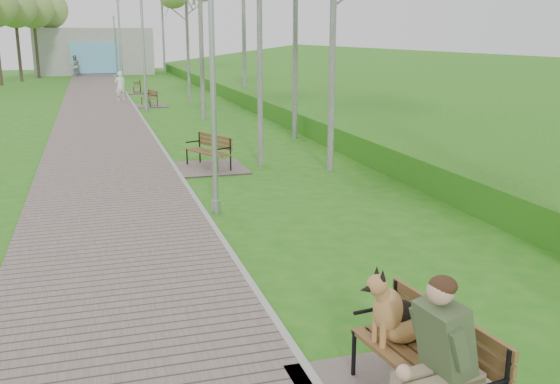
{
  "coord_description": "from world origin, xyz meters",
  "views": [
    {
      "loc": [
        -1.99,
        -8.37,
        3.48
      ],
      "look_at": [
        0.53,
        0.01,
        1.26
      ],
      "focal_mm": 40.0,
      "sensor_mm": 36.0,
      "label": 1
    }
  ],
  "objects": [
    {
      "name": "ground",
      "position": [
        0.0,
        0.0,
        0.0
      ],
      "size": [
        120.0,
        120.0,
        0.0
      ],
      "primitive_type": "plane",
      "color": "#246E15",
      "rests_on": "ground"
    },
    {
      "name": "walkway",
      "position": [
        -1.75,
        21.5,
        0.02
      ],
      "size": [
        3.5,
        67.0,
        0.04
      ],
      "primitive_type": "cube",
      "color": "#70615A",
      "rests_on": "ground"
    },
    {
      "name": "kerb",
      "position": [
        0.0,
        21.5,
        0.03
      ],
      "size": [
        0.1,
        67.0,
        0.05
      ],
      "primitive_type": "cube",
      "color": "#999993",
      "rests_on": "ground"
    },
    {
      "name": "embankment",
      "position": [
        12.0,
        20.0,
        0.0
      ],
      "size": [
        14.0,
        70.0,
        1.6
      ],
      "primitive_type": "cube",
      "color": "#488A24",
      "rests_on": "ground"
    },
    {
      "name": "building_north",
      "position": [
        -1.5,
        50.97,
        1.99
      ],
      "size": [
        10.0,
        5.2,
        4.0
      ],
      "color": "#9E9E99",
      "rests_on": "ground"
    },
    {
      "name": "bench_main",
      "position": [
        0.7,
        -3.83,
        0.51
      ],
      "size": [
        2.06,
        2.29,
        1.8
      ],
      "color": "#70615A",
      "rests_on": "ground"
    },
    {
      "name": "bench_second",
      "position": [
        0.86,
        7.73,
        0.21
      ],
      "size": [
        1.81,
        2.01,
        1.11
      ],
      "color": "#70615A",
      "rests_on": "ground"
    },
    {
      "name": "bench_third",
      "position": [
        0.74,
        23.28,
        0.18
      ],
      "size": [
        1.58,
        1.75,
        0.97
      ],
      "color": "#70615A",
      "rests_on": "ground"
    },
    {
      "name": "bench_far",
      "position": [
        0.68,
        30.77,
        0.19
      ],
      "size": [
        1.68,
        1.86,
        1.03
      ],
      "color": "#70615A",
      "rests_on": "ground"
    },
    {
      "name": "lamp_post_near",
      "position": [
        0.23,
        3.47,
        2.22
      ],
      "size": [
        0.18,
        0.18,
        4.75
      ],
      "color": "#A3A6AB",
      "rests_on": "ground"
    },
    {
      "name": "lamp_post_second",
      "position": [
        0.42,
        21.29,
        2.54
      ],
      "size": [
        0.21,
        0.21,
        5.44
      ],
      "color": "#A3A6AB",
      "rests_on": "ground"
    },
    {
      "name": "lamp_post_third",
      "position": [
        0.07,
        35.59,
        2.7
      ],
      "size": [
        0.22,
        0.22,
        5.79
      ],
      "color": "#A3A6AB",
      "rests_on": "ground"
    },
    {
      "name": "lamp_post_far",
      "position": [
        0.22,
        47.67,
        2.31
      ],
      "size": [
        0.19,
        0.19,
        4.94
      ],
      "color": "#A3A6AB",
      "rests_on": "ground"
    },
    {
      "name": "pedestrian_near",
      "position": [
        -0.51,
        26.2,
        0.79
      ],
      "size": [
        0.65,
        0.51,
        1.58
      ],
      "primitive_type": "imported",
      "rotation": [
        0.0,
        0.0,
        3.38
      ],
      "color": "white",
      "rests_on": "ground"
    },
    {
      "name": "pedestrian_far",
      "position": [
        -3.2,
        47.41,
        0.89
      ],
      "size": [
        1.04,
        0.92,
        1.79
      ],
      "primitive_type": "imported",
      "rotation": [
        0.0,
        0.0,
        3.48
      ],
      "color": "gray",
      "rests_on": "ground"
    }
  ]
}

